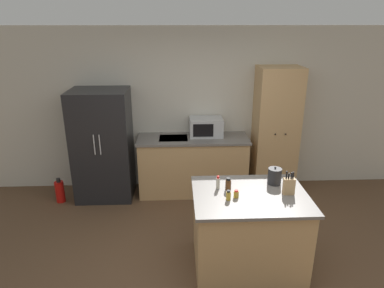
{
  "coord_description": "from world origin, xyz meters",
  "views": [
    {
      "loc": [
        -0.39,
        -3.05,
        2.67
      ],
      "look_at": [
        -0.2,
        1.4,
        1.05
      ],
      "focal_mm": 32.0,
      "sensor_mm": 36.0,
      "label": 1
    }
  ],
  "objects_px": {
    "refrigerator": "(103,145)",
    "knife_block": "(289,186)",
    "spice_bottle_tall_dark": "(218,183)",
    "fire_extinguisher": "(60,191)",
    "spice_bottle_green_herb": "(228,184)",
    "spice_bottle_amber_oil": "(228,195)",
    "pantry_cabinet": "(275,131)",
    "spice_bottle_short_red": "(236,194)",
    "microwave": "(206,127)",
    "kettle": "(275,176)"
  },
  "relations": [
    {
      "from": "refrigerator",
      "to": "knife_block",
      "type": "relative_size",
      "value": 6.44
    },
    {
      "from": "spice_bottle_tall_dark",
      "to": "fire_extinguisher",
      "type": "xyz_separation_m",
      "value": [
        -2.27,
        1.43,
        -0.81
      ]
    },
    {
      "from": "spice_bottle_tall_dark",
      "to": "spice_bottle_green_herb",
      "type": "distance_m",
      "value": 0.11
    },
    {
      "from": "knife_block",
      "to": "spice_bottle_green_herb",
      "type": "distance_m",
      "value": 0.64
    },
    {
      "from": "knife_block",
      "to": "spice_bottle_amber_oil",
      "type": "distance_m",
      "value": 0.67
    },
    {
      "from": "knife_block",
      "to": "spice_bottle_tall_dark",
      "type": "relative_size",
      "value": 1.76
    },
    {
      "from": "pantry_cabinet",
      "to": "spice_bottle_green_herb",
      "type": "height_order",
      "value": "pantry_cabinet"
    },
    {
      "from": "knife_block",
      "to": "spice_bottle_tall_dark",
      "type": "distance_m",
      "value": 0.76
    },
    {
      "from": "spice_bottle_short_red",
      "to": "microwave",
      "type": "bearing_deg",
      "value": 94.43
    },
    {
      "from": "spice_bottle_tall_dark",
      "to": "spice_bottle_green_herb",
      "type": "height_order",
      "value": "spice_bottle_tall_dark"
    },
    {
      "from": "microwave",
      "to": "pantry_cabinet",
      "type": "bearing_deg",
      "value": -3.07
    },
    {
      "from": "knife_block",
      "to": "fire_extinguisher",
      "type": "relative_size",
      "value": 0.67
    },
    {
      "from": "pantry_cabinet",
      "to": "spice_bottle_amber_oil",
      "type": "xyz_separation_m",
      "value": [
        -1.03,
        -1.98,
        -0.05
      ]
    },
    {
      "from": "microwave",
      "to": "knife_block",
      "type": "relative_size",
      "value": 1.95
    },
    {
      "from": "pantry_cabinet",
      "to": "spice_bottle_amber_oil",
      "type": "relative_size",
      "value": 18.66
    },
    {
      "from": "knife_block",
      "to": "kettle",
      "type": "distance_m",
      "value": 0.26
    },
    {
      "from": "spice_bottle_amber_oil",
      "to": "fire_extinguisher",
      "type": "height_order",
      "value": "spice_bottle_amber_oil"
    },
    {
      "from": "refrigerator",
      "to": "fire_extinguisher",
      "type": "relative_size",
      "value": 4.33
    },
    {
      "from": "refrigerator",
      "to": "spice_bottle_green_herb",
      "type": "xyz_separation_m",
      "value": [
        1.7,
        -1.66,
        0.12
      ]
    },
    {
      "from": "pantry_cabinet",
      "to": "fire_extinguisher",
      "type": "relative_size",
      "value": 5.12
    },
    {
      "from": "microwave",
      "to": "kettle",
      "type": "relative_size",
      "value": 2.46
    },
    {
      "from": "spice_bottle_green_herb",
      "to": "kettle",
      "type": "bearing_deg",
      "value": 12.66
    },
    {
      "from": "microwave",
      "to": "spice_bottle_short_red",
      "type": "bearing_deg",
      "value": -85.57
    },
    {
      "from": "spice_bottle_amber_oil",
      "to": "microwave",
      "type": "bearing_deg",
      "value": 91.82
    },
    {
      "from": "spice_bottle_tall_dark",
      "to": "spice_bottle_amber_oil",
      "type": "distance_m",
      "value": 0.27
    },
    {
      "from": "pantry_cabinet",
      "to": "microwave",
      "type": "xyz_separation_m",
      "value": [
        -1.1,
        0.06,
        0.07
      ]
    },
    {
      "from": "pantry_cabinet",
      "to": "microwave",
      "type": "distance_m",
      "value": 1.1
    },
    {
      "from": "pantry_cabinet",
      "to": "spice_bottle_tall_dark",
      "type": "height_order",
      "value": "pantry_cabinet"
    },
    {
      "from": "pantry_cabinet",
      "to": "spice_bottle_green_herb",
      "type": "bearing_deg",
      "value": -119.79
    },
    {
      "from": "pantry_cabinet",
      "to": "spice_bottle_short_red",
      "type": "relative_size",
      "value": 24.16
    },
    {
      "from": "microwave",
      "to": "spice_bottle_short_red",
      "type": "height_order",
      "value": "microwave"
    },
    {
      "from": "knife_block",
      "to": "spice_bottle_short_red",
      "type": "bearing_deg",
      "value": -175.06
    },
    {
      "from": "pantry_cabinet",
      "to": "kettle",
      "type": "bearing_deg",
      "value": -105.74
    },
    {
      "from": "microwave",
      "to": "spice_bottle_amber_oil",
      "type": "distance_m",
      "value": 2.04
    },
    {
      "from": "spice_bottle_short_red",
      "to": "kettle",
      "type": "xyz_separation_m",
      "value": [
        0.48,
        0.3,
        0.05
      ]
    },
    {
      "from": "pantry_cabinet",
      "to": "kettle",
      "type": "xyz_separation_m",
      "value": [
        -0.46,
        -1.63,
        -0.0
      ]
    },
    {
      "from": "spice_bottle_amber_oil",
      "to": "spice_bottle_short_red",
      "type": "bearing_deg",
      "value": 28.44
    },
    {
      "from": "pantry_cabinet",
      "to": "spice_bottle_tall_dark",
      "type": "relative_size",
      "value": 13.36
    },
    {
      "from": "pantry_cabinet",
      "to": "microwave",
      "type": "relative_size",
      "value": 3.91
    },
    {
      "from": "kettle",
      "to": "microwave",
      "type": "bearing_deg",
      "value": 110.72
    },
    {
      "from": "spice_bottle_short_red",
      "to": "spice_bottle_amber_oil",
      "type": "xyz_separation_m",
      "value": [
        -0.09,
        -0.05,
        0.01
      ]
    },
    {
      "from": "refrigerator",
      "to": "knife_block",
      "type": "xyz_separation_m",
      "value": [
        2.33,
        -1.79,
        0.16
      ]
    },
    {
      "from": "pantry_cabinet",
      "to": "kettle",
      "type": "distance_m",
      "value": 1.69
    },
    {
      "from": "refrigerator",
      "to": "spice_bottle_tall_dark",
      "type": "height_order",
      "value": "refrigerator"
    },
    {
      "from": "spice_bottle_green_herb",
      "to": "kettle",
      "type": "relative_size",
      "value": 0.67
    },
    {
      "from": "refrigerator",
      "to": "spice_bottle_green_herb",
      "type": "distance_m",
      "value": 2.38
    },
    {
      "from": "spice_bottle_short_red",
      "to": "spice_bottle_green_herb",
      "type": "relative_size",
      "value": 0.6
    },
    {
      "from": "pantry_cabinet",
      "to": "spice_bottle_short_red",
      "type": "distance_m",
      "value": 2.15
    },
    {
      "from": "spice_bottle_green_herb",
      "to": "fire_extinguisher",
      "type": "xyz_separation_m",
      "value": [
        -2.38,
        1.46,
        -0.8
      ]
    },
    {
      "from": "knife_block",
      "to": "fire_extinguisher",
      "type": "bearing_deg",
      "value": 152.11
    }
  ]
}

